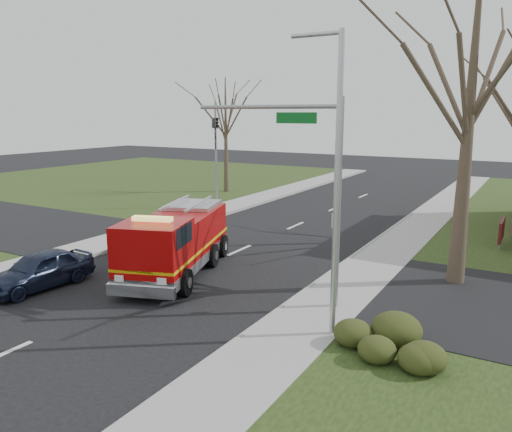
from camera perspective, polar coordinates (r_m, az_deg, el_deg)
The scene contains 12 objects.
ground at distance 18.80m, azimuth -11.78°, elevation -8.15°, with size 120.00×120.00×0.00m, color black.
sidewalk_right at distance 15.57m, azimuth 5.86°, elevation -11.96°, with size 2.40×80.00×0.15m, color gray.
sidewalk_left at distance 23.23m, azimuth -23.30°, elevation -4.83°, with size 2.40×80.00×0.15m, color gray.
health_center_sign at distance 26.15m, azimuth 26.26°, elevation -1.50°, with size 0.12×2.00×1.40m.
hedge_corner at distance 13.66m, azimuth 15.15°, elevation -13.52°, with size 2.80×2.00×0.90m, color #2C3513.
bare_tree_near at distance 19.23m, azimuth 23.47°, elevation 14.07°, with size 6.00×6.00×12.00m.
bare_tree_left at distance 39.69m, azimuth -3.48°, elevation 10.62°, with size 4.50×4.50×9.00m.
traffic_signal_mast at distance 16.12m, azimuth 5.21°, elevation 5.97°, with size 5.29×0.18×6.80m.
streetlight_pole at distance 13.55m, azimuth 9.01°, elevation 4.12°, with size 1.48×0.16×8.40m.
utility_pole_far at distance 33.04m, azimuth -4.59°, elevation 6.80°, with size 0.14×0.14×7.00m, color gray.
fire_engine at distance 19.96m, azimuth -9.18°, elevation -3.10°, with size 4.49×7.29×2.78m.
parked_car_maroon at distance 19.98m, azimuth -23.50°, elevation -5.64°, with size 1.61×4.01×1.36m, color #182136.
Camera 1 is at (11.99, -13.03, 6.31)m, focal length 35.00 mm.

